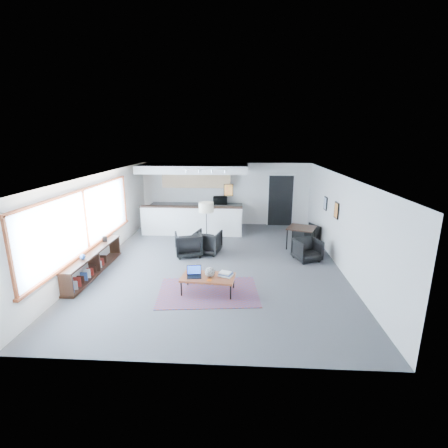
# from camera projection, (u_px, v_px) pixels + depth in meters

# --- Properties ---
(room) EXTENTS (7.02, 9.02, 2.62)m
(room) POSITION_uv_depth(u_px,v_px,m) (217.00, 220.00, 9.35)
(room) COLOR #49494C
(room) RESTS_ON ground
(window) EXTENTS (0.10, 5.95, 1.66)m
(window) POSITION_uv_depth(u_px,v_px,m) (85.00, 221.00, 8.64)
(window) COLOR #8CBFFF
(window) RESTS_ON room
(console) EXTENTS (0.35, 3.00, 0.80)m
(console) POSITION_uv_depth(u_px,v_px,m) (93.00, 263.00, 8.78)
(console) COLOR black
(console) RESTS_ON floor
(kitchenette) EXTENTS (4.20, 1.96, 2.60)m
(kitchenette) POSITION_uv_depth(u_px,v_px,m) (195.00, 195.00, 12.98)
(kitchenette) COLOR white
(kitchenette) RESTS_ON floor
(doorway) EXTENTS (1.10, 0.12, 2.15)m
(doorway) POSITION_uv_depth(u_px,v_px,m) (280.00, 200.00, 13.55)
(doorway) COLOR black
(doorway) RESTS_ON room
(track_light) EXTENTS (1.60, 0.07, 0.15)m
(track_light) POSITION_uv_depth(u_px,v_px,m) (205.00, 170.00, 11.19)
(track_light) COLOR silver
(track_light) RESTS_ON room
(wall_art_lower) EXTENTS (0.03, 0.38, 0.48)m
(wall_art_lower) POSITION_uv_depth(u_px,v_px,m) (336.00, 210.00, 9.48)
(wall_art_lower) COLOR black
(wall_art_lower) RESTS_ON room
(wall_art_upper) EXTENTS (0.03, 0.34, 0.44)m
(wall_art_upper) POSITION_uv_depth(u_px,v_px,m) (325.00, 203.00, 10.75)
(wall_art_upper) COLOR black
(wall_art_upper) RESTS_ON room
(kilim_rug) EXTENTS (2.53, 1.85, 0.01)m
(kilim_rug) POSITION_uv_depth(u_px,v_px,m) (208.00, 292.00, 7.83)
(kilim_rug) COLOR #542F42
(kilim_rug) RESTS_ON floor
(coffee_table) EXTENTS (1.32, 0.80, 0.41)m
(coffee_table) POSITION_uv_depth(u_px,v_px,m) (208.00, 278.00, 7.73)
(coffee_table) COLOR brown
(coffee_table) RESTS_ON floor
(laptop) EXTENTS (0.38, 0.32, 0.24)m
(laptop) POSITION_uv_depth(u_px,v_px,m) (194.00, 273.00, 7.74)
(laptop) COLOR black
(laptop) RESTS_ON coffee_table
(ceramic_pot) EXTENTS (0.24, 0.24, 0.24)m
(ceramic_pot) POSITION_uv_depth(u_px,v_px,m) (210.00, 272.00, 7.69)
(ceramic_pot) COLOR gray
(ceramic_pot) RESTS_ON coffee_table
(book_stack) EXTENTS (0.38, 0.35, 0.10)m
(book_stack) POSITION_uv_depth(u_px,v_px,m) (226.00, 274.00, 7.75)
(book_stack) COLOR silver
(book_stack) RESTS_ON coffee_table
(coaster) EXTENTS (0.12, 0.12, 0.01)m
(coaster) POSITION_uv_depth(u_px,v_px,m) (209.00, 280.00, 7.52)
(coaster) COLOR #E5590C
(coaster) RESTS_ON coffee_table
(armchair_left) EXTENTS (0.96, 0.92, 0.82)m
(armchair_left) POSITION_uv_depth(u_px,v_px,m) (188.00, 243.00, 10.17)
(armchair_left) COLOR black
(armchair_left) RESTS_ON floor
(armchair_right) EXTENTS (0.92, 0.88, 0.80)m
(armchair_right) POSITION_uv_depth(u_px,v_px,m) (208.00, 241.00, 10.40)
(armchair_right) COLOR black
(armchair_right) RESTS_ON floor
(floor_lamp) EXTENTS (0.58, 0.58, 1.64)m
(floor_lamp) POSITION_uv_depth(u_px,v_px,m) (206.00, 209.00, 10.23)
(floor_lamp) COLOR black
(floor_lamp) RESTS_ON floor
(dining_table) EXTENTS (1.11, 1.11, 0.72)m
(dining_table) POSITION_uv_depth(u_px,v_px,m) (301.00, 229.00, 10.81)
(dining_table) COLOR black
(dining_table) RESTS_ON floor
(dining_chair_near) EXTENTS (0.76, 0.74, 0.62)m
(dining_chair_near) POSITION_uv_depth(u_px,v_px,m) (307.00, 251.00, 9.79)
(dining_chair_near) COLOR black
(dining_chair_near) RESTS_ON floor
(dining_chair_far) EXTENTS (0.76, 0.74, 0.60)m
(dining_chair_far) POSITION_uv_depth(u_px,v_px,m) (306.00, 234.00, 11.49)
(dining_chair_far) COLOR black
(dining_chair_far) RESTS_ON floor
(microwave) EXTENTS (0.59, 0.35, 0.39)m
(microwave) POSITION_uv_depth(u_px,v_px,m) (220.00, 200.00, 13.41)
(microwave) COLOR black
(microwave) RESTS_ON kitchenette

